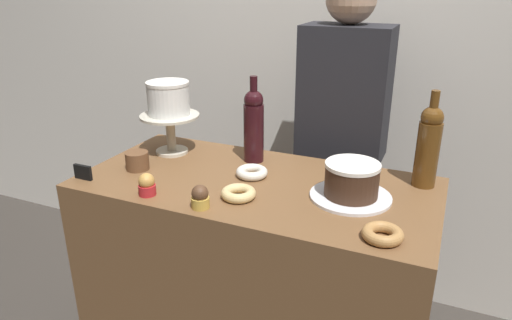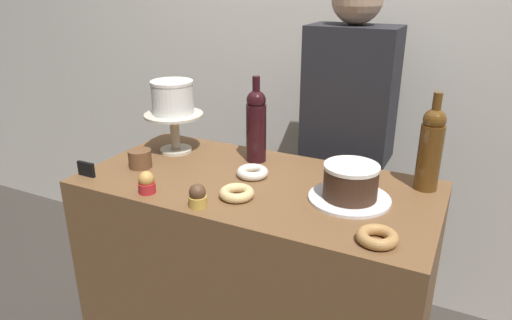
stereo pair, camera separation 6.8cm
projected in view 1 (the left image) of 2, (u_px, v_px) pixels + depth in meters
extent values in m
cube|color=silver|center=(330.00, 39.00, 2.20)|extent=(6.00, 0.05, 2.60)
cube|color=brown|center=(256.00, 292.00, 1.77)|extent=(1.22, 0.60, 0.92)
cylinder|color=beige|center=(172.00, 151.00, 1.86)|extent=(0.13, 0.13, 0.01)
cylinder|color=beige|center=(171.00, 134.00, 1.83)|extent=(0.04, 0.04, 0.14)
cylinder|color=beige|center=(170.00, 116.00, 1.81)|extent=(0.23, 0.23, 0.01)
cylinder|color=white|center=(168.00, 100.00, 1.78)|extent=(0.16, 0.16, 0.12)
cylinder|color=white|center=(167.00, 83.00, 1.76)|extent=(0.16, 0.16, 0.01)
cylinder|color=white|center=(350.00, 196.00, 1.48)|extent=(0.26, 0.26, 0.01)
cylinder|color=#3D2619|center=(352.00, 181.00, 1.46)|extent=(0.17, 0.17, 0.10)
cylinder|color=white|center=(353.00, 165.00, 1.44)|extent=(0.17, 0.17, 0.01)
cylinder|color=black|center=(254.00, 133.00, 1.74)|extent=(0.08, 0.08, 0.22)
sphere|color=black|center=(254.00, 100.00, 1.70)|extent=(0.07, 0.07, 0.07)
cylinder|color=black|center=(254.00, 86.00, 1.68)|extent=(0.03, 0.03, 0.08)
cylinder|color=#5B3814|center=(427.00, 155.00, 1.53)|extent=(0.08, 0.08, 0.22)
sphere|color=#5B3814|center=(432.00, 118.00, 1.48)|extent=(0.07, 0.07, 0.07)
cylinder|color=#5B3814|center=(435.00, 102.00, 1.47)|extent=(0.03, 0.03, 0.08)
cylinder|color=red|center=(147.00, 190.00, 1.50)|extent=(0.06, 0.06, 0.03)
sphere|color=#CC9347|center=(146.00, 181.00, 1.48)|extent=(0.05, 0.05, 0.05)
cylinder|color=gold|center=(200.00, 203.00, 1.41)|extent=(0.06, 0.06, 0.03)
sphere|color=brown|center=(200.00, 193.00, 1.40)|extent=(0.05, 0.05, 0.05)
torus|color=#B27F47|center=(382.00, 234.00, 1.24)|extent=(0.11, 0.11, 0.03)
torus|color=#E0C17F|center=(239.00, 194.00, 1.47)|extent=(0.11, 0.11, 0.03)
torus|color=silver|center=(252.00, 172.00, 1.63)|extent=(0.11, 0.11, 0.03)
cylinder|color=brown|center=(138.00, 168.00, 1.70)|extent=(0.08, 0.08, 0.01)
cylinder|color=brown|center=(138.00, 165.00, 1.70)|extent=(0.08, 0.08, 0.01)
cylinder|color=brown|center=(137.00, 162.00, 1.69)|extent=(0.08, 0.08, 0.01)
cylinder|color=brown|center=(137.00, 159.00, 1.69)|extent=(0.08, 0.08, 0.01)
cylinder|color=brown|center=(137.00, 156.00, 1.68)|extent=(0.08, 0.08, 0.01)
cylinder|color=brown|center=(137.00, 154.00, 1.68)|extent=(0.08, 0.08, 0.01)
cube|color=black|center=(83.00, 172.00, 1.61)|extent=(0.07, 0.01, 0.05)
cube|color=black|center=(334.00, 239.00, 2.19)|extent=(0.28, 0.18, 0.85)
cube|color=#232328|center=(345.00, 93.00, 1.93)|extent=(0.36, 0.22, 0.55)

